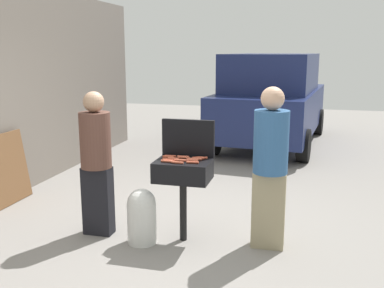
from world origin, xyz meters
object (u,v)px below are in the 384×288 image
(hot_dog_11, at_px, (192,160))
(propane_tank, at_px, (142,215))
(hot_dog_5, at_px, (180,160))
(parked_minivan, at_px, (272,99))
(hot_dog_15, at_px, (170,156))
(person_right, at_px, (270,163))
(hot_dog_0, at_px, (168,157))
(hot_dog_2, at_px, (193,162))
(hot_dog_10, at_px, (174,159))
(hot_dog_14, at_px, (183,157))
(leaning_board, at_px, (6,170))
(hot_dog_4, at_px, (202,158))
(hot_dog_13, at_px, (196,159))
(hot_dog_1, at_px, (177,162))
(hot_dog_7, at_px, (184,158))
(hot_dog_3, at_px, (169,161))
(hot_dog_12, at_px, (167,161))
(hot_dog_9, at_px, (198,158))
(hot_dog_8, at_px, (168,159))
(bbq_grill, at_px, (183,173))
(person_left, at_px, (96,158))
(hot_dog_6, at_px, (192,161))

(hot_dog_11, distance_m, propane_tank, 0.83)
(hot_dog_5, relative_size, parked_minivan, 0.03)
(hot_dog_15, bearing_deg, person_right, -3.28)
(hot_dog_0, bearing_deg, parked_minivan, 82.52)
(person_right, bearing_deg, hot_dog_2, -0.48)
(hot_dog_10, relative_size, hot_dog_14, 1.00)
(person_right, distance_m, leaning_board, 3.68)
(hot_dog_4, distance_m, hot_dog_5, 0.26)
(hot_dog_0, bearing_deg, hot_dog_13, -3.05)
(hot_dog_2, height_order, hot_dog_11, same)
(hot_dog_0, distance_m, hot_dog_11, 0.30)
(hot_dog_4, xyz_separation_m, hot_dog_5, (-0.19, -0.17, 0.00))
(hot_dog_1, height_order, person_right, person_right)
(hot_dog_7, bearing_deg, hot_dog_3, -125.51)
(hot_dog_12, bearing_deg, leaning_board, 165.22)
(hot_dog_9, bearing_deg, hot_dog_10, -161.78)
(hot_dog_0, xyz_separation_m, hot_dog_13, (0.32, -0.02, 0.00))
(hot_dog_8, bearing_deg, hot_dog_5, -5.86)
(bbq_grill, height_order, hot_dog_8, hot_dog_8)
(hot_dog_1, relative_size, hot_dog_11, 1.00)
(bbq_grill, bearing_deg, hot_dog_12, -143.27)
(hot_dog_2, xyz_separation_m, hot_dog_13, (-0.00, 0.15, 0.00))
(hot_dog_13, distance_m, person_left, 1.14)
(hot_dog_9, distance_m, person_right, 0.79)
(hot_dog_5, xyz_separation_m, propane_tank, (-0.40, -0.15, -0.61))
(hot_dog_5, bearing_deg, hot_dog_9, 40.57)
(hot_dog_15, bearing_deg, leaning_board, 170.15)
(hot_dog_8, xyz_separation_m, hot_dog_11, (0.26, 0.05, 0.00))
(hot_dog_0, relative_size, hot_dog_7, 1.00)
(propane_tank, bearing_deg, hot_dog_15, 51.75)
(hot_dog_2, height_order, hot_dog_4, same)
(hot_dog_2, relative_size, hot_dog_5, 1.00)
(hot_dog_3, bearing_deg, hot_dog_1, -26.03)
(hot_dog_1, relative_size, hot_dog_10, 1.00)
(hot_dog_2, bearing_deg, hot_dog_9, 85.42)
(hot_dog_6, distance_m, hot_dog_14, 0.20)
(hot_dog_10, xyz_separation_m, hot_dog_12, (-0.04, -0.13, 0.00))
(hot_dog_10, height_order, hot_dog_15, same)
(hot_dog_4, bearing_deg, hot_dog_13, -120.39)
(hot_dog_1, xyz_separation_m, hot_dog_4, (0.20, 0.27, 0.00))
(hot_dog_1, height_order, hot_dog_15, same)
(hot_dog_14, bearing_deg, bbq_grill, -74.84)
(hot_dog_3, distance_m, propane_tank, 0.68)
(hot_dog_9, bearing_deg, hot_dog_2, -94.58)
(hot_dog_12, bearing_deg, hot_dog_13, 31.69)
(hot_dog_9, distance_m, hot_dog_12, 0.37)
(parked_minivan, bearing_deg, hot_dog_0, 88.63)
(hot_dog_2, xyz_separation_m, hot_dog_5, (-0.15, 0.06, 0.00))
(bbq_grill, xyz_separation_m, hot_dog_2, (0.13, -0.09, 0.16))
(hot_dog_3, distance_m, hot_dog_10, 0.11)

